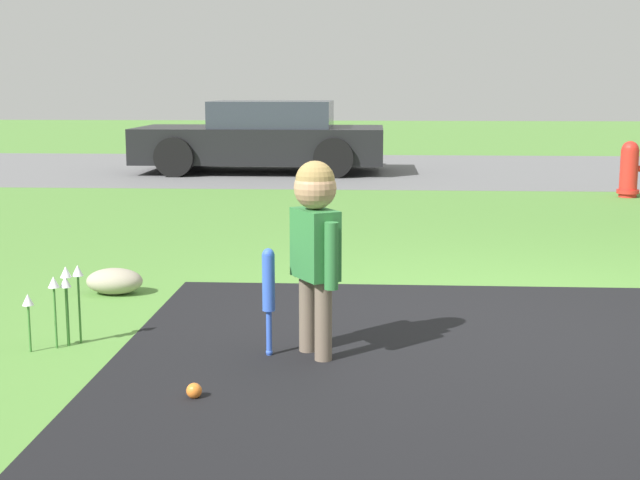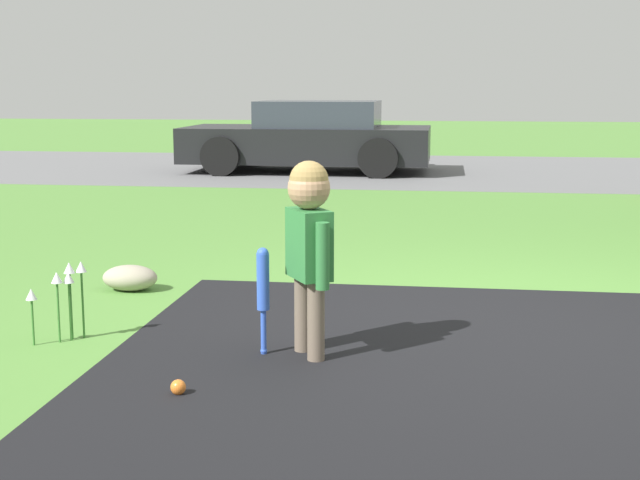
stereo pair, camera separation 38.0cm
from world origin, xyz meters
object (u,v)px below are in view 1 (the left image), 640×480
Objects in this scene: child at (315,231)px; parked_car at (264,138)px; fire_hydrant at (629,170)px; sports_ball at (194,391)px; baseball_bat at (269,287)px.

parked_car is at bearing 157.37° from child.
child is at bearing -116.83° from fire_hydrant.
fire_hydrant is at bearing 62.18° from sports_ball.
parked_car reaches higher than baseball_bat.
sports_ball is 10.57m from parked_car.
fire_hydrant is (3.47, 6.86, -0.32)m from child.
baseball_bat is 9.94m from parked_car.
fire_hydrant reaches higher than baseball_bat.
parked_car is (-1.25, 9.86, 0.18)m from baseball_bat.
baseball_bat is at bearing 97.29° from parked_car.
child reaches higher than sports_ball.
baseball_bat is 7.81m from fire_hydrant.
sports_ball is 0.10× the size of fire_hydrant.
child reaches higher than baseball_bat.
parked_car reaches higher than sports_ball.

